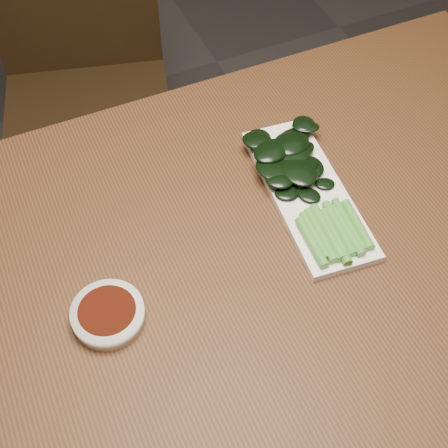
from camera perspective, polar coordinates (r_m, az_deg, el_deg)
ground at (r=1.65m, az=0.54°, el=-17.82°), size 6.00×6.00×0.00m
table at (r=1.03m, az=0.82°, el=-4.94°), size 1.40×0.80×0.75m
chair_far at (r=1.71m, az=-12.64°, el=12.62°), size 0.53×0.53×0.89m
sauce_bowl at (r=0.92m, az=-10.56°, el=-8.12°), size 0.11×0.11×0.03m
serving_plate at (r=1.05m, az=7.65°, el=2.85°), size 0.15×0.33×0.01m
gai_lan at (r=1.05m, az=6.75°, el=4.64°), size 0.16×0.32×0.03m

